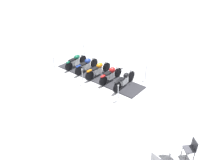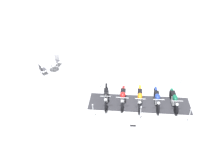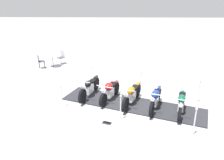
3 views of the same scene
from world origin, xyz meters
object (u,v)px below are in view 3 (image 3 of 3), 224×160
Objects in this scene: motorcycle_forest at (181,103)px; cafe_chair_near_table at (40,61)px; stanchion_right_front at (62,101)px; motorcycle_navy at (155,98)px; info_placard at (107,122)px; motorcycle_maroon at (110,91)px; cafe_chair_across_table at (61,56)px; stanchion_left_mid at (141,86)px; cafe_table at (53,58)px; stanchion_right_mid at (121,111)px; stanchion_left_front at (92,79)px; motorcycle_copper at (132,95)px; stanchion_right_rear at (194,126)px; stanchion_left_rear at (198,95)px; motorcycle_black at (89,88)px.

cafe_chair_near_table is (6.03, 7.79, 0.04)m from motorcycle_forest.
motorcycle_navy is at bearing -91.52° from stanchion_right_front.
motorcycle_navy is 1.05× the size of motorcycle_forest.
motorcycle_navy is at bearing -128.88° from info_placard.
stanchion_right_front is (-0.69, 2.08, -0.19)m from motorcycle_maroon.
cafe_chair_across_table is at bearing 15.76° from cafe_chair_near_table.
cafe_chair_near_table is (5.65, 6.79, 0.01)m from motorcycle_navy.
cafe_chair_near_table is (3.88, 6.34, 0.17)m from stanchion_left_mid.
motorcycle_navy is 1.81× the size of stanchion_left_mid.
stanchion_left_mid is 7.02m from cafe_table.
cafe_chair_across_table reaches higher than info_placard.
stanchion_right_mid reaches higher than stanchion_right_front.
info_placard is (-0.26, 0.54, -0.35)m from stanchion_right_mid.
stanchion_left_front is at bearing -54.61° from info_placard.
motorcycle_copper is at bearing 69.00° from cafe_chair_across_table.
motorcycle_forest is 1.76× the size of stanchion_right_rear.
motorcycle_maroon is 0.98× the size of motorcycle_forest.
motorcycle_forest is (-1.18, -2.99, -0.01)m from motorcycle_maroon.
motorcycle_navy is at bearing -134.77° from cafe_table.
stanchion_left_rear is 4.59m from info_placard.
motorcycle_copper is at bearing 91.27° from motorcycle_maroon.
info_placard is at bearing -150.78° from cafe_table.
stanchion_right_rear is 10.89m from cafe_chair_across_table.
motorcycle_black is at bearing -88.59° from motorcycle_maroon.
cafe_chair_across_table reaches higher than cafe_table.
motorcycle_maroon is 4.10m from stanchion_left_rear.
info_placard is (-2.93, 1.59, -0.32)m from stanchion_left_mid.
stanchion_left_rear is at bearing -65.32° from stanchion_right_mid.
stanchion_right_rear is (-2.71, -3.05, -0.11)m from motorcycle_maroon.
stanchion_right_rear reaches higher than motorcycle_navy.
motorcycle_navy is at bearing 90.94° from motorcycle_maroon.
stanchion_left_rear is 3.98m from stanchion_right_mid.
stanchion_left_mid reaches higher than stanchion_left_rear.
stanchion_right_rear is (-2.67, 1.05, 0.06)m from stanchion_left_rear.
motorcycle_copper is 2.01× the size of stanchion_left_front.
stanchion_right_front reaches higher than motorcycle_navy.
motorcycle_copper is 3.13m from stanchion_left_rear.
stanchion_left_front is 1.09× the size of cafe_chair_across_table.
motorcycle_copper is 7.82m from cafe_chair_near_table.
motorcycle_black is 4.28m from motorcycle_forest.
motorcycle_black is 1.07× the size of motorcycle_navy.
motorcycle_forest reaches higher than info_placard.
info_placard is at bearing -80.95° from cafe_chair_near_table.
stanchion_right_rear is 1.05× the size of stanchion_right_front.
motorcycle_black is at bearing -93.15° from motorcycle_forest.
motorcycle_copper reaches higher than cafe_chair_near_table.
cafe_chair_near_table is at bearing 46.08° from stanchion_right_rear.
cafe_table is (5.24, 8.16, 0.26)m from stanchion_left_rear.
motorcycle_navy is 8.52m from cafe_table.
stanchion_left_mid is (1.01, 2.56, 0.03)m from stanchion_left_rear.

